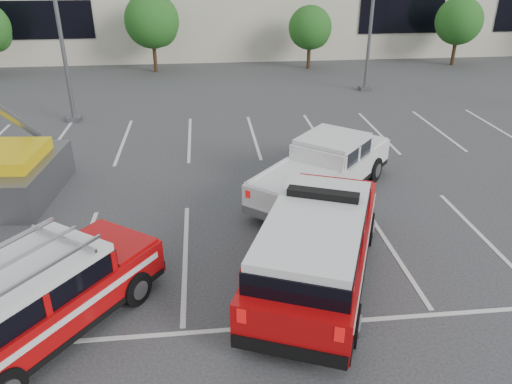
% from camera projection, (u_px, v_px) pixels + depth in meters
% --- Properties ---
extents(ground, '(120.00, 120.00, 0.00)m').
position_uv_depth(ground, '(289.00, 251.00, 13.05)').
color(ground, '#2D2D2F').
rests_on(ground, ground).
extents(stall_markings, '(23.00, 15.00, 0.01)m').
position_uv_depth(stall_markings, '(267.00, 180.00, 17.07)').
color(stall_markings, silver).
rests_on(stall_markings, ground).
extents(tree_mid_left, '(3.37, 3.37, 4.85)m').
position_uv_depth(tree_mid_left, '(153.00, 23.00, 30.96)').
color(tree_mid_left, '#3F2B19').
rests_on(tree_mid_left, ground).
extents(tree_mid_right, '(2.77, 2.77, 3.99)m').
position_uv_depth(tree_mid_right, '(311.00, 29.00, 32.16)').
color(tree_mid_right, '#3F2B19').
rests_on(tree_mid_right, ground).
extents(tree_right, '(3.07, 3.07, 4.42)m').
position_uv_depth(tree_right, '(460.00, 23.00, 33.01)').
color(tree_right, '#3F2B19').
rests_on(tree_right, ground).
extents(light_pole_left, '(0.90, 0.60, 10.24)m').
position_uv_depth(light_pole_left, '(55.00, 1.00, 20.74)').
color(light_pole_left, '#59595E').
rests_on(light_pole_left, ground).
extents(fire_chief_suv, '(4.35, 6.50, 2.15)m').
position_uv_depth(fire_chief_suv, '(316.00, 250.00, 11.48)').
color(fire_chief_suv, '#A50709').
rests_on(fire_chief_suv, ground).
extents(white_pickup, '(5.41, 5.83, 1.82)m').
position_uv_depth(white_pickup, '(324.00, 173.00, 15.80)').
color(white_pickup, silver).
rests_on(white_pickup, ground).
extents(ladder_suv, '(4.60, 5.23, 1.99)m').
position_uv_depth(ladder_suv, '(38.00, 303.00, 9.88)').
color(ladder_suv, '#A50709').
rests_on(ladder_suv, ground).
extents(utility_rig, '(3.80, 4.29, 3.55)m').
position_uv_depth(utility_rig, '(10.00, 177.00, 15.61)').
color(utility_rig, '#59595E').
rests_on(utility_rig, ground).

